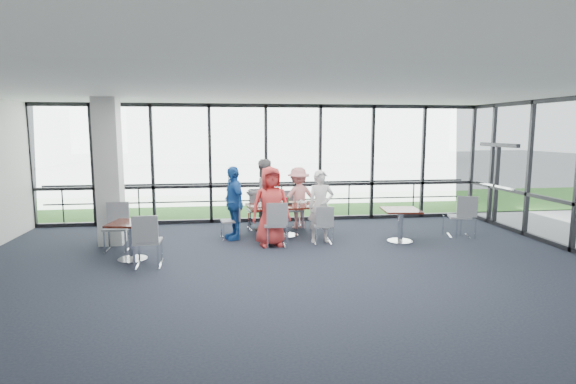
{
  "coord_description": "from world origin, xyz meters",
  "views": [
    {
      "loc": [
        -1.05,
        -7.17,
        2.51
      ],
      "look_at": [
        0.32,
        2.91,
        1.1
      ],
      "focal_mm": 28.0,
      "sensor_mm": 36.0,
      "label": 1
    }
  ],
  "objects": [
    {
      "name": "floor",
      "position": [
        0.0,
        0.0,
        -0.01
      ],
      "size": [
        12.0,
        10.0,
        0.02
      ],
      "primitive_type": "cube",
      "color": "black",
      "rests_on": "ground"
    },
    {
      "name": "ceiling",
      "position": [
        0.0,
        0.0,
        3.2
      ],
      "size": [
        12.0,
        10.0,
        0.04
      ],
      "primitive_type": "cube",
      "color": "white",
      "rests_on": "ground"
    },
    {
      "name": "wall_front",
      "position": [
        0.0,
        -5.0,
        1.6
      ],
      "size": [
        12.0,
        0.1,
        3.2
      ],
      "primitive_type": "cube",
      "color": "silver",
      "rests_on": "ground"
    },
    {
      "name": "curtain_wall_back",
      "position": [
        0.0,
        5.0,
        1.6
      ],
      "size": [
        12.0,
        0.1,
        3.2
      ],
      "primitive_type": "cube",
      "color": "white",
      "rests_on": "ground"
    },
    {
      "name": "exit_door",
      "position": [
        6.0,
        3.75,
        1.05
      ],
      "size": [
        0.12,
        1.6,
        2.1
      ],
      "primitive_type": "cube",
      "color": "black",
      "rests_on": "ground"
    },
    {
      "name": "structural_column",
      "position": [
        -3.6,
        3.0,
        1.6
      ],
      "size": [
        0.5,
        0.5,
        3.2
      ],
      "primitive_type": "cube",
      "color": "silver",
      "rests_on": "ground"
    },
    {
      "name": "apron",
      "position": [
        0.0,
        10.0,
        -0.02
      ],
      "size": [
        80.0,
        70.0,
        0.02
      ],
      "primitive_type": "cube",
      "color": "gray",
      "rests_on": "ground"
    },
    {
      "name": "grass_strip",
      "position": [
        0.0,
        8.0,
        0.01
      ],
      "size": [
        80.0,
        5.0,
        0.01
      ],
      "primitive_type": "cube",
      "color": "#26551D",
      "rests_on": "ground"
    },
    {
      "name": "hangar_main",
      "position": [
        4.0,
        32.0,
        3.0
      ],
      "size": [
        24.0,
        10.0,
        6.0
      ],
      "primitive_type": "cube",
      "color": "silver",
      "rests_on": "ground"
    },
    {
      "name": "guard_rail",
      "position": [
        0.0,
        5.6,
        0.5
      ],
      "size": [
        12.0,
        0.06,
        0.06
      ],
      "primitive_type": "cylinder",
      "rotation": [
        0.0,
        1.57,
        0.0
      ],
      "color": "#2D2D33",
      "rests_on": "ground"
    },
    {
      "name": "main_table",
      "position": [
        0.32,
        3.21,
        0.62
      ],
      "size": [
        1.93,
        1.22,
        0.75
      ],
      "rotation": [
        0.0,
        0.0,
        0.12
      ],
      "color": "black",
      "rests_on": "ground"
    },
    {
      "name": "side_table_left",
      "position": [
        -2.91,
        1.63,
        0.62
      ],
      "size": [
        0.89,
        0.89,
        0.75
      ],
      "rotation": [
        0.0,
        0.0,
        -0.17
      ],
      "color": "black",
      "rests_on": "ground"
    },
    {
      "name": "side_table_right",
      "position": [
        2.79,
        2.29,
        0.62
      ],
      "size": [
        0.88,
        0.88,
        0.75
      ],
      "rotation": [
        0.0,
        0.0,
        -0.11
      ],
      "color": "black",
      "rests_on": "ground"
    },
    {
      "name": "diner_near_left",
      "position": [
        -0.13,
        2.36,
        0.87
      ],
      "size": [
        0.91,
        0.66,
        1.74
      ],
      "primitive_type": "imported",
      "rotation": [
        0.0,
        0.0,
        0.13
      ],
      "color": "red",
      "rests_on": "ground"
    },
    {
      "name": "diner_near_right",
      "position": [
        1.01,
        2.54,
        0.81
      ],
      "size": [
        0.6,
        0.44,
        1.62
      ],
      "primitive_type": "imported",
      "rotation": [
        0.0,
        0.0,
        0.01
      ],
      "color": "silver",
      "rests_on": "ground"
    },
    {
      "name": "diner_far_left",
      "position": [
        -0.17,
        3.94,
        0.9
      ],
      "size": [
        1.0,
        0.81,
        1.79
      ],
      "primitive_type": "imported",
      "rotation": [
        0.0,
        0.0,
        3.5
      ],
      "color": "slate",
      "rests_on": "ground"
    },
    {
      "name": "diner_far_right",
      "position": [
        0.74,
        4.03,
        0.78
      ],
      "size": [
        1.11,
        0.75,
        1.57
      ],
      "primitive_type": "imported",
      "rotation": [
        0.0,
        0.0,
        3.38
      ],
      "color": "#DB8583",
      "rests_on": "ground"
    },
    {
      "name": "diner_end",
      "position": [
        -0.92,
        3.09,
        0.85
      ],
      "size": [
        0.83,
        1.11,
        1.69
      ],
      "primitive_type": "imported",
      "rotation": [
        0.0,
        0.0,
        -1.25
      ],
      "color": "#1C52A4",
      "rests_on": "ground"
    },
    {
      "name": "chair_main_nl",
      "position": [
        -0.04,
        2.28,
        0.48
      ],
      "size": [
        0.51,
        0.51,
        0.96
      ],
      "primitive_type": null,
      "rotation": [
        0.0,
        0.0,
        -0.09
      ],
      "color": "gray",
      "rests_on": "ground"
    },
    {
      "name": "chair_main_nr",
      "position": [
        1.02,
        2.39,
        0.42
      ],
      "size": [
        0.44,
        0.44,
        0.83
      ],
      "primitive_type": null,
      "rotation": [
        0.0,
        0.0,
        -0.08
      ],
      "color": "gray",
      "rests_on": "ground"
    },
    {
      "name": "chair_main_fl",
      "position": [
        -0.31,
        4.03,
        0.49
      ],
      "size": [
        0.55,
        0.55,
        0.99
      ],
      "primitive_type": null,
      "rotation": [
        0.0,
        0.0,
        3.29
      ],
      "color": "gray",
      "rests_on": "ground"
    },
    {
      "name": "chair_main_fr",
      "position": [
        0.63,
        4.1,
        0.46
      ],
      "size": [
        0.47,
        0.47,
        0.92
      ],
      "primitive_type": null,
      "rotation": [
        0.0,
        0.0,
        3.09
      ],
      "color": "gray",
      "rests_on": "ground"
    },
    {
      "name": "chair_main_end",
      "position": [
        -1.0,
        3.12,
        0.42
      ],
      "size": [
        0.47,
        0.47,
        0.84
      ],
      "primitive_type": null,
      "rotation": [
        0.0,
        0.0,
        -1.4
      ],
      "color": "gray",
      "rests_on": "ground"
    },
    {
      "name": "chair_spare_la",
      "position": [
        -2.52,
        1.12,
        0.49
      ],
      "size": [
        0.48,
        0.48,
        0.97
      ],
      "primitive_type": null,
      "rotation": [
        0.0,
        0.0,
        0.01
      ],
      "color": "gray",
      "rests_on": "ground"
    },
    {
      "name": "chair_spare_lb",
      "position": [
        -3.35,
        2.34,
        0.49
      ],
      "size": [
        0.49,
        0.49,
        0.98
      ],
      "primitive_type": null,
      "rotation": [
        0.0,
        0.0,
        3.11
      ],
      "color": "gray",
      "rests_on": "ground"
    },
    {
      "name": "chair_spare_r",
      "position": [
        4.35,
        2.57,
        0.49
      ],
      "size": [
        0.6,
        0.6,
        0.97
      ],
      "primitive_type": null,
      "rotation": [
        0.0,
        0.0,
        -0.31
      ],
      "color": "gray",
      "rests_on": "ground"
    },
    {
      "name": "plate_nl",
      "position": [
        -0.14,
        2.88,
        0.76
      ],
      "size": [
        0.24,
        0.24,
        0.01
      ],
      "primitive_type": "cylinder",
      "color": "white",
      "rests_on": "main_table"
    },
    {
      "name": "plate_nr",
      "position": [
        0.87,
        2.9,
        0.76
      ],
      "size": [
        0.25,
        0.25,
        0.01
      ],
      "primitive_type": "cylinder",
      "color": "white",
      "rests_on": "main_table"
    },
    {
      "name": "plate_fl",
      "position": [
        -0.21,
        3.42,
        0.76
      ],
      "size": [
        0.28,
        0.28,
        0.01
      ],
      "primitive_type": "cylinder",
      "color": "white",
      "rests_on": "main_table"
    },
    {
      "name": "plate_fr",
      "position": [
        0.75,
        3.57,
        0.76
      ],
      "size": [
        0.28,
        0.28,
        0.01
      ],
      "primitive_type": "cylinder",
      "color": "white",
      "rests_on": "main_table"
    },
    {
      "name": "plate_end",
      "position": [
        -0.41,
        3.09,
        0.76
      ],
      "size": [
        0.26,
        0.26,
        0.01
      ],
      "primitive_type": "cylinder",
      "color": "white",
      "rests_on": "main_table"
    },
    {
      "name": "tumbler_a",
      "position": [
        0.16,
        2.97,
        0.82
      ],
      "size": [
        0.07,
        0.07,
        0.14
      ],
      "primitive_type": "cylinder",
      "color": "white",
      "rests_on": "main_table"
    },
    {
      "name": "tumbler_b",
      "position": [
        0.61,
        3.09,
        0.82
      ],
      "size": [
        0.07,
        0.07,
        0.13
      ],
      "primitive_type": "cylinder",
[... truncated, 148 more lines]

